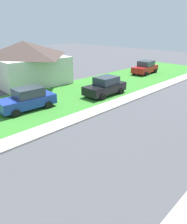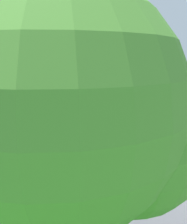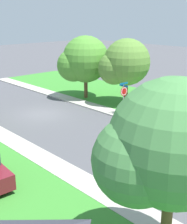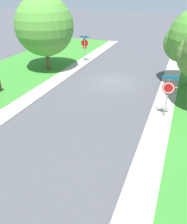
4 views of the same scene
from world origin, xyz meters
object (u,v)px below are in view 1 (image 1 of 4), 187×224
(house_left_setback, at_px, (25,61))
(car_black_kerbside_mid, at_px, (105,86))
(car_red_driveway_right, at_px, (145,68))
(car_blue_across_road, at_px, (27,99))

(house_left_setback, bearing_deg, car_black_kerbside_mid, 13.07)
(car_red_driveway_right, xyz_separation_m, house_left_setback, (-7.36, -13.58, 1.50))
(car_blue_across_road, bearing_deg, car_black_kerbside_mid, 75.97)
(car_black_kerbside_mid, height_order, car_blue_across_road, same)
(car_black_kerbside_mid, bearing_deg, car_blue_across_road, -104.03)
(house_left_setback, bearing_deg, car_red_driveway_right, 61.55)
(car_blue_across_road, xyz_separation_m, house_left_setback, (-8.25, 4.74, 1.50))
(car_black_kerbside_mid, distance_m, car_blue_across_road, 7.28)
(car_blue_across_road, height_order, car_red_driveway_right, same)
(car_blue_across_road, height_order, house_left_setback, house_left_setback)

